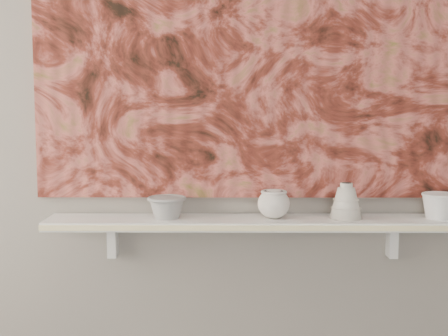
{
  "coord_description": "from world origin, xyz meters",
  "views": [
    {
      "loc": [
        -0.09,
        -0.57,
        1.34
      ],
      "look_at": [
        -0.1,
        1.49,
        1.1
      ],
      "focal_mm": 50.0,
      "sensor_mm": 36.0,
      "label": 1
    }
  ],
  "objects_px": {
    "cup_cream": "(274,204)",
    "painting": "(253,37)",
    "bell_vessel": "(346,201)",
    "bowl_white": "(439,206)",
    "shelf": "(253,223)",
    "bowl_grey": "(167,207)"
  },
  "relations": [
    {
      "from": "cup_cream",
      "to": "painting",
      "type": "bearing_deg",
      "value": 130.75
    },
    {
      "from": "bell_vessel",
      "to": "bowl_white",
      "type": "xyz_separation_m",
      "value": [
        0.32,
        0.0,
        -0.02
      ]
    },
    {
      "from": "cup_cream",
      "to": "bowl_white",
      "type": "xyz_separation_m",
      "value": [
        0.56,
        0.0,
        -0.01
      ]
    },
    {
      "from": "shelf",
      "to": "bowl_white",
      "type": "relative_size",
      "value": 11.64
    },
    {
      "from": "shelf",
      "to": "painting",
      "type": "distance_m",
      "value": 0.63
    },
    {
      "from": "bowl_white",
      "to": "bowl_grey",
      "type": "bearing_deg",
      "value": 180.0
    },
    {
      "from": "shelf",
      "to": "bell_vessel",
      "type": "bearing_deg",
      "value": 0.0
    },
    {
      "from": "painting",
      "to": "shelf",
      "type": "bearing_deg",
      "value": -90.0
    },
    {
      "from": "bowl_grey",
      "to": "cup_cream",
      "type": "distance_m",
      "value": 0.36
    },
    {
      "from": "shelf",
      "to": "bowl_grey",
      "type": "relative_size",
      "value": 10.58
    },
    {
      "from": "painting",
      "to": "bowl_grey",
      "type": "bearing_deg",
      "value": -164.58
    },
    {
      "from": "shelf",
      "to": "bell_vessel",
      "type": "distance_m",
      "value": 0.32
    },
    {
      "from": "bowl_grey",
      "to": "bowl_white",
      "type": "distance_m",
      "value": 0.92
    },
    {
      "from": "bell_vessel",
      "to": "shelf",
      "type": "bearing_deg",
      "value": 180.0
    },
    {
      "from": "cup_cream",
      "to": "bowl_white",
      "type": "height_order",
      "value": "cup_cream"
    },
    {
      "from": "bowl_grey",
      "to": "cup_cream",
      "type": "xyz_separation_m",
      "value": [
        0.36,
        0.0,
        0.01
      ]
    },
    {
      "from": "painting",
      "to": "cup_cream",
      "type": "height_order",
      "value": "painting"
    },
    {
      "from": "bell_vessel",
      "to": "bowl_white",
      "type": "height_order",
      "value": "bell_vessel"
    },
    {
      "from": "bowl_grey",
      "to": "bell_vessel",
      "type": "distance_m",
      "value": 0.61
    },
    {
      "from": "shelf",
      "to": "bowl_white",
      "type": "height_order",
      "value": "bowl_white"
    },
    {
      "from": "bowl_white",
      "to": "bell_vessel",
      "type": "bearing_deg",
      "value": 180.0
    },
    {
      "from": "painting",
      "to": "bowl_white",
      "type": "distance_m",
      "value": 0.85
    }
  ]
}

